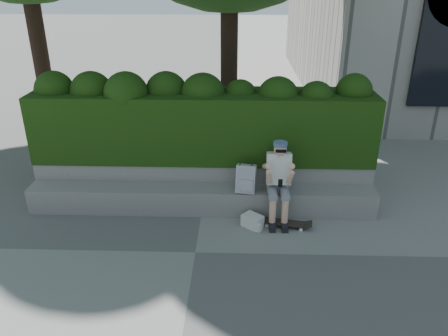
{
  "coord_description": "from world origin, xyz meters",
  "views": [
    {
      "loc": [
        0.61,
        -5.45,
        3.85
      ],
      "look_at": [
        0.4,
        1.0,
        0.95
      ],
      "focal_mm": 35.0,
      "sensor_mm": 36.0,
      "label": 1
    }
  ],
  "objects_px": {
    "person": "(279,178)",
    "skateboard": "(284,223)",
    "backpack_plaid": "(246,179)",
    "backpack_ground": "(252,221)"
  },
  "relations": [
    {
      "from": "person",
      "to": "backpack_ground",
      "type": "distance_m",
      "value": 0.83
    },
    {
      "from": "backpack_plaid",
      "to": "person",
      "type": "bearing_deg",
      "value": 0.78
    },
    {
      "from": "person",
      "to": "skateboard",
      "type": "height_order",
      "value": "person"
    },
    {
      "from": "skateboard",
      "to": "backpack_ground",
      "type": "relative_size",
      "value": 2.56
    },
    {
      "from": "skateboard",
      "to": "backpack_plaid",
      "type": "xyz_separation_m",
      "value": [
        -0.64,
        0.37,
        0.62
      ]
    },
    {
      "from": "skateboard",
      "to": "backpack_ground",
      "type": "bearing_deg",
      "value": -167.06
    },
    {
      "from": "person",
      "to": "skateboard",
      "type": "xyz_separation_m",
      "value": [
        0.11,
        -0.29,
        -0.68
      ]
    },
    {
      "from": "backpack_plaid",
      "to": "backpack_ground",
      "type": "xyz_separation_m",
      "value": [
        0.11,
        -0.39,
        -0.58
      ]
    },
    {
      "from": "skateboard",
      "to": "backpack_plaid",
      "type": "distance_m",
      "value": 0.97
    },
    {
      "from": "skateboard",
      "to": "backpack_plaid",
      "type": "bearing_deg",
      "value": 161.18
    }
  ]
}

